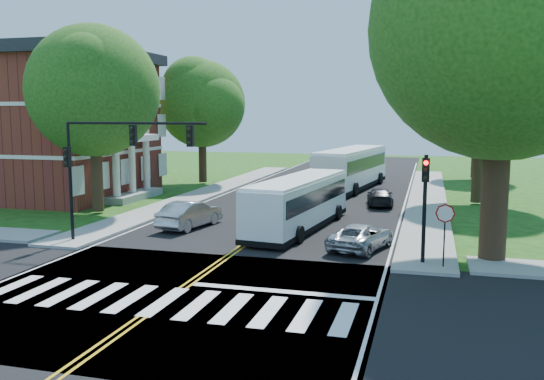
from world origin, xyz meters
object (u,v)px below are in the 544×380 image
(signal_nw, at_px, (112,153))
(suv, at_px, (361,236))
(signal_ne, at_px, (425,194))
(hatchback, at_px, (190,214))
(bus_follow, at_px, (352,168))
(dark_sedan, at_px, (380,197))
(bus_lead, at_px, (299,202))

(signal_nw, height_order, suv, signal_nw)
(signal_ne, height_order, hatchback, signal_ne)
(bus_follow, bearing_deg, hatchback, 79.44)
(dark_sedan, bearing_deg, hatchback, 40.91)
(signal_ne, bearing_deg, dark_sedan, 101.13)
(signal_ne, distance_m, bus_lead, 8.97)
(bus_follow, bearing_deg, suv, 107.17)
(signal_nw, height_order, bus_lead, signal_nw)
(signal_ne, xyz_separation_m, dark_sedan, (-3.00, 15.24, -2.36))
(signal_ne, bearing_deg, hatchback, 158.54)
(signal_ne, height_order, bus_follow, signal_ne)
(signal_nw, bearing_deg, signal_ne, 0.05)
(signal_ne, relative_size, suv, 1.04)
(suv, bearing_deg, dark_sedan, -73.39)
(signal_nw, height_order, hatchback, signal_nw)
(bus_lead, xyz_separation_m, dark_sedan, (3.52, 9.27, -0.88))
(bus_lead, height_order, dark_sedan, bus_lead)
(bus_lead, distance_m, hatchback, 5.96)
(hatchback, xyz_separation_m, dark_sedan, (9.33, 10.40, -0.14))
(signal_ne, bearing_deg, bus_lead, 137.50)
(suv, bearing_deg, hatchback, 0.51)
(hatchback, bearing_deg, signal_nw, 80.79)
(signal_nw, distance_m, bus_lead, 10.05)
(bus_lead, height_order, suv, bus_lead)
(hatchback, relative_size, suv, 1.05)
(signal_nw, distance_m, signal_ne, 14.13)
(suv, bearing_deg, signal_ne, 155.94)
(signal_nw, relative_size, bus_follow, 0.55)
(bus_lead, relative_size, bus_follow, 0.84)
(bus_lead, height_order, bus_follow, bus_follow)
(bus_lead, height_order, hatchback, bus_lead)
(hatchback, bearing_deg, dark_sedan, -121.54)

